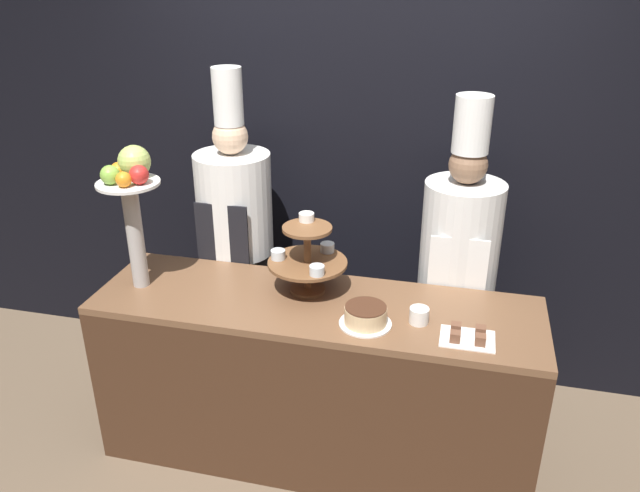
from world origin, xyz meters
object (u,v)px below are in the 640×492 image
tiered_stand (307,257)px  cake_round (366,316)px  cup_white (419,315)px  chef_center_left (458,260)px  cake_square_tray (468,336)px  chef_left (236,232)px  fruit_pedestal (131,191)px

tiered_stand → cake_round: size_ratio=1.63×
tiered_stand → cup_white: (0.56, -0.17, -0.15)m
cup_white → chef_center_left: size_ratio=0.05×
cake_square_tray → chef_left: 1.46m
chef_left → cup_white: bearing=-28.3°
chef_left → chef_center_left: chef_left is taller
cup_white → cake_square_tray: cup_white is taller
cake_round → cake_square_tray: 0.45m
fruit_pedestal → cup_white: size_ratio=7.95×
fruit_pedestal → cup_white: bearing=-2.2°
chef_center_left → cup_white: bearing=-104.3°
fruit_pedestal → chef_left: chef_left is taller
cake_square_tray → chef_left: size_ratio=0.12×
cup_white → chef_center_left: (0.15, 0.58, 0.02)m
cake_square_tray → chef_left: (-1.30, 0.67, 0.07)m
chef_center_left → cake_square_tray: bearing=-84.2°
cake_square_tray → chef_center_left: 0.68m
cake_square_tray → chef_left: chef_left is taller
chef_left → cake_square_tray: bearing=-27.3°
cup_white → fruit_pedestal: bearing=177.8°
cake_square_tray → chef_center_left: bearing=95.8°
cake_square_tray → cake_round: bearing=177.8°
tiered_stand → cake_round: tiered_stand is taller
tiered_stand → fruit_pedestal: 0.88m
cake_round → cup_white: (0.23, 0.07, -0.01)m
tiered_stand → cup_white: 0.60m
tiered_stand → cake_square_tray: (0.77, -0.26, -0.17)m
tiered_stand → chef_left: 0.68m
tiered_stand → cup_white: tiered_stand is taller
fruit_pedestal → cake_square_tray: size_ratio=2.99×
chef_left → cake_round: bearing=-37.5°
cake_round → chef_left: 1.08m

